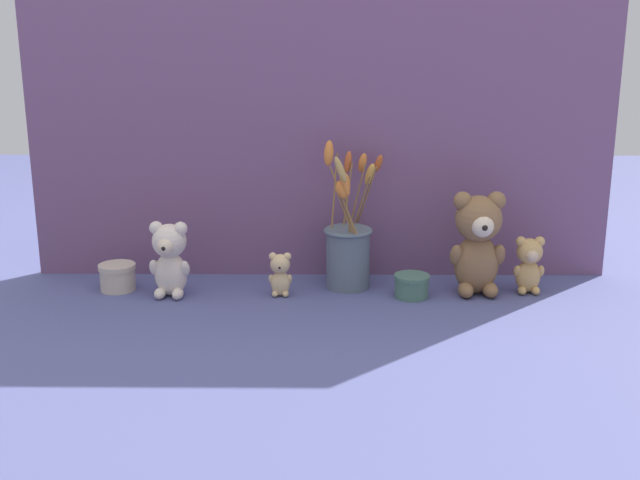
% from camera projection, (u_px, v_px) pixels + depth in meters
% --- Properties ---
extents(ground_plane, '(4.00, 4.00, 0.00)m').
position_uv_depth(ground_plane, '(320.00, 296.00, 1.86)').
color(ground_plane, '#4C5184').
extents(backdrop_wall, '(1.41, 0.02, 0.79)m').
position_uv_depth(backdrop_wall, '(321.00, 117.00, 1.91)').
color(backdrop_wall, '#704C70').
rests_on(backdrop_wall, ground).
extents(teddy_bear_large, '(0.13, 0.12, 0.24)m').
position_uv_depth(teddy_bear_large, '(478.00, 241.00, 1.84)').
color(teddy_bear_large, olive).
rests_on(teddy_bear_large, ground).
extents(teddy_bear_medium, '(0.10, 0.09, 0.18)m').
position_uv_depth(teddy_bear_medium, '(169.00, 258.00, 1.83)').
color(teddy_bear_medium, beige).
rests_on(teddy_bear_medium, ground).
extents(teddy_bear_small, '(0.07, 0.07, 0.14)m').
position_uv_depth(teddy_bear_small, '(529.00, 264.00, 1.86)').
color(teddy_bear_small, tan).
rests_on(teddy_bear_small, ground).
extents(teddy_bear_tiny, '(0.05, 0.05, 0.10)m').
position_uv_depth(teddy_bear_tiny, '(280.00, 273.00, 1.85)').
color(teddy_bear_tiny, '#DBBC84').
rests_on(teddy_bear_tiny, ground).
extents(flower_vase, '(0.15, 0.16, 0.35)m').
position_uv_depth(flower_vase, '(348.00, 248.00, 1.89)').
color(flower_vase, slate).
rests_on(flower_vase, ground).
extents(decorative_tin_tall, '(0.08, 0.08, 0.05)m').
position_uv_depth(decorative_tin_tall, '(412.00, 286.00, 1.84)').
color(decorative_tin_tall, '#47705B').
rests_on(decorative_tin_tall, ground).
extents(decorative_tin_short, '(0.09, 0.09, 0.06)m').
position_uv_depth(decorative_tin_short, '(118.00, 277.00, 1.89)').
color(decorative_tin_short, beige).
rests_on(decorative_tin_short, ground).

